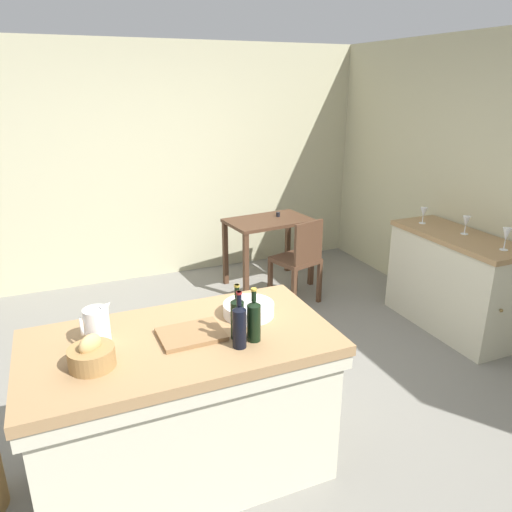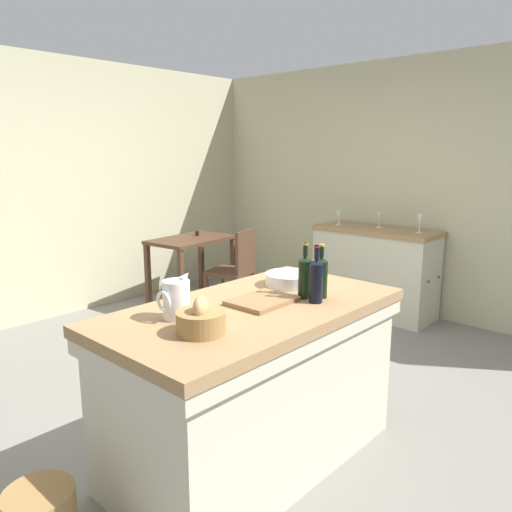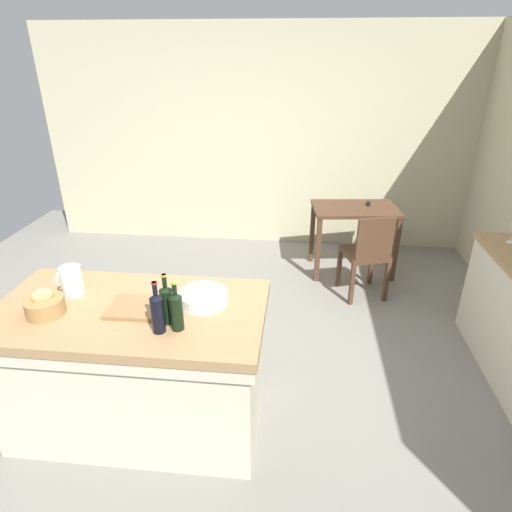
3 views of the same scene
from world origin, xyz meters
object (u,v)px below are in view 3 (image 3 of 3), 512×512
object	(u,v)px
wash_bowl	(203,298)
cutting_board	(137,308)
wine_bottle_dark	(176,310)
wine_bottle_green	(157,312)
bread_basket	(45,305)
writing_desk	(354,218)
wooden_chair	(367,253)
island_table	(137,362)
pitcher	(71,280)
wine_bottle_amber	(167,303)
wicker_hamper	(4,372)

from	to	relation	value
wash_bowl	cutting_board	world-z (taller)	wash_bowl
wine_bottle_dark	wine_bottle_green	distance (m)	0.10
wash_bowl	bread_basket	world-z (taller)	bread_basket
writing_desk	wooden_chair	bearing A→B (deg)	-82.07
writing_desk	cutting_board	bearing A→B (deg)	-122.63
island_table	pitcher	bearing A→B (deg)	162.66
wine_bottle_amber	wooden_chair	bearing A→B (deg)	54.13
wash_bowl	wine_bottle_green	distance (m)	0.37
island_table	cutting_board	distance (m)	0.43
wash_bowl	wicker_hamper	world-z (taller)	wash_bowl
wine_bottle_dark	writing_desk	bearing A→B (deg)	64.14
island_table	wine_bottle_dark	world-z (taller)	wine_bottle_dark
island_table	wash_bowl	world-z (taller)	wash_bowl
bread_basket	wicker_hamper	world-z (taller)	bread_basket
cutting_board	wine_bottle_green	distance (m)	0.31
pitcher	wine_bottle_amber	world-z (taller)	wine_bottle_amber
wash_bowl	cutting_board	xyz separation A→B (m)	(-0.38, -0.11, -0.02)
island_table	wooden_chair	distance (m)	2.47
pitcher	bread_basket	xyz separation A→B (m)	(-0.05, -0.23, -0.04)
writing_desk	wicker_hamper	distance (m)	3.53
wine_bottle_dark	cutting_board	bearing A→B (deg)	150.45
wine_bottle_amber	wine_bottle_green	distance (m)	0.09
wooden_chair	wine_bottle_amber	world-z (taller)	wine_bottle_amber
wine_bottle_green	wine_bottle_dark	bearing A→B (deg)	20.38
wine_bottle_green	writing_desk	bearing A→B (deg)	62.79
pitcher	wine_bottle_dark	size ratio (longest dim) A/B	0.77
pitcher	cutting_board	world-z (taller)	pitcher
island_table	wine_bottle_green	size ratio (longest dim) A/B	5.32
writing_desk	wine_bottle_dark	bearing A→B (deg)	-115.86
pitcher	wine_bottle_green	world-z (taller)	wine_bottle_green
bread_basket	cutting_board	xyz separation A→B (m)	(0.51, 0.10, -0.05)
wicker_hamper	wash_bowl	bearing A→B (deg)	-2.47
cutting_board	wine_bottle_amber	distance (m)	0.27
island_table	cutting_board	bearing A→B (deg)	-8.84
wooden_chair	bread_basket	distance (m)	2.91
wooden_chair	wicker_hamper	world-z (taller)	wooden_chair
wooden_chair	wine_bottle_green	bearing A→B (deg)	-125.07
bread_basket	wooden_chair	bearing A→B (deg)	42.02
writing_desk	wine_bottle_green	size ratio (longest dim) A/B	3.10
island_table	wine_bottle_amber	xyz separation A→B (m)	(0.28, -0.12, 0.53)
island_table	bread_basket	size ratio (longest dim) A/B	7.43
writing_desk	wicker_hamper	xyz separation A→B (m)	(-2.71, -2.22, -0.48)
writing_desk	wooden_chair	world-z (taller)	wooden_chair
wine_bottle_dark	wine_bottle_amber	size ratio (longest dim) A/B	0.97
cutting_board	wine_bottle_amber	world-z (taller)	wine_bottle_amber
island_table	wooden_chair	size ratio (longest dim) A/B	1.82
island_table	writing_desk	world-z (taller)	island_table
writing_desk	wash_bowl	size ratio (longest dim) A/B	3.23
island_table	wicker_hamper	distance (m)	1.16
cutting_board	wicker_hamper	bearing A→B (deg)	171.20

